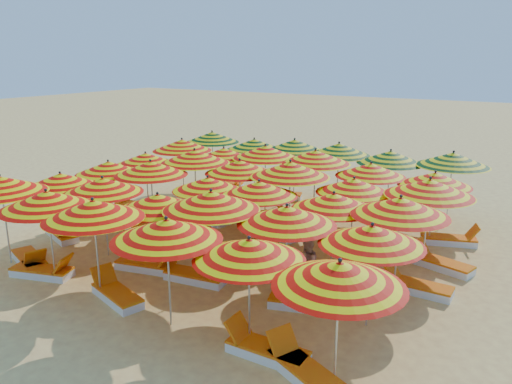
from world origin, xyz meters
TOP-DOWN VIEW (x-y plane):
  - ground at (0.00, 0.00)m, footprint 120.00×120.00m
  - umbrella_0 at (-5.12, -4.98)m, footprint 3.03×3.03m
  - umbrella_1 at (-2.97, -5.09)m, footprint 2.51×2.51m
  - umbrella_2 at (-1.22, -5.10)m, footprint 3.10×3.10m
  - umbrella_3 at (1.21, -5.24)m, footprint 3.21×3.21m
  - umbrella_4 at (3.18, -5.04)m, footprint 2.48×2.48m
  - umbrella_5 at (5.22, -5.35)m, footprint 3.07×3.07m
  - umbrella_6 at (-5.03, -3.06)m, footprint 3.01×3.01m
  - umbrella_7 at (-3.11, -3.09)m, footprint 2.74×2.74m
  - umbrella_8 at (-0.82, -3.26)m, footprint 2.46×2.46m
  - umbrella_9 at (0.86, -3.12)m, footprint 3.21×3.21m
  - umbrella_10 at (2.91, -2.91)m, footprint 2.41×2.41m
  - umbrella_11 at (5.01, -3.00)m, footprint 3.02×3.02m
  - umbrella_12 at (-5.04, -1.08)m, footprint 2.84×2.84m
  - umbrella_13 at (-3.23, -0.90)m, footprint 2.77×2.77m
  - umbrella_14 at (-0.90, -0.91)m, footprint 2.58×2.58m
  - umbrella_15 at (0.90, -0.83)m, footprint 2.38×2.38m
  - umbrella_16 at (3.26, -0.88)m, footprint 2.55×2.55m
  - umbrella_17 at (5.06, -0.98)m, footprint 2.88×2.88m
  - umbrella_18 at (-5.17, 0.91)m, footprint 2.64×2.64m
  - umbrella_19 at (-2.94, 1.08)m, footprint 2.77×2.77m
  - umbrella_20 at (-0.95, 1.00)m, footprint 2.86×2.86m
  - umbrella_21 at (1.02, 0.92)m, footprint 3.29×3.29m
  - umbrella_22 at (3.14, 0.97)m, footprint 2.93×2.93m
  - umbrella_23 at (5.30, 1.11)m, footprint 2.54×2.54m
  - umbrella_24 at (-5.10, 3.01)m, footprint 3.04×3.04m
  - umbrella_25 at (-3.14, 3.21)m, footprint 2.41×2.41m
  - umbrella_26 at (-1.22, 3.21)m, footprint 3.26×3.26m
  - umbrella_27 at (0.84, 3.24)m, footprint 2.73×2.73m
  - umbrella_28 at (2.97, 3.02)m, footprint 2.74×2.74m
  - umbrella_29 at (5.05, 3.02)m, footprint 2.73×2.73m
  - umbrella_30 at (-5.24, 5.32)m, footprint 2.80×2.80m
  - umbrella_31 at (-2.89, 5.14)m, footprint 2.72×2.72m
  - umbrella_32 at (-1.00, 5.22)m, footprint 3.06×3.06m
  - umbrella_33 at (0.93, 5.25)m, footprint 3.14×3.14m
  - umbrella_34 at (3.03, 5.04)m, footprint 2.54×2.54m
  - umbrella_35 at (5.15, 5.35)m, footprint 3.18×3.18m
  - lounger_0 at (-4.52, -4.77)m, footprint 1.83×1.14m
  - lounger_1 at (-3.47, -5.09)m, footprint 1.83×1.05m
  - lounger_2 at (-0.72, -5.04)m, footprint 1.83×1.07m
  - lounger_3 at (3.68, -5.23)m, footprint 1.73×0.58m
  - lounger_4 at (4.62, -5.44)m, footprint 1.82×1.25m
  - lounger_5 at (-5.54, -2.85)m, footprint 1.83×1.13m
  - lounger_6 at (-1.33, -3.29)m, footprint 1.82×0.94m
  - lounger_7 at (0.35, -3.16)m, footprint 1.79×0.80m
  - lounger_8 at (3.50, -2.97)m, footprint 1.83×1.06m
  - lounger_9 at (-5.54, -0.85)m, footprint 1.80×0.81m
  - lounger_10 at (-3.83, -1.00)m, footprint 1.82×1.01m
  - lounger_11 at (5.56, -0.73)m, footprint 1.74×0.61m
  - lounger_12 at (-5.77, 0.78)m, footprint 1.77×0.69m
  - lounger_13 at (-2.44, 1.04)m, footprint 1.80×0.83m
  - lounger_14 at (0.42, 1.02)m, footprint 1.82×1.18m
  - lounger_15 at (5.80, 1.12)m, footprint 1.82×1.03m
  - lounger_16 at (-4.50, 3.14)m, footprint 1.82×1.17m
  - lounger_17 at (-3.64, 3.15)m, footprint 1.80×0.84m
  - lounger_18 at (0.24, 3.09)m, footprint 1.82×1.19m
  - lounger_19 at (5.65, 3.27)m, footprint 1.83×1.10m
  - lounger_20 at (-4.64, 5.48)m, footprint 1.83×1.07m
  - lounger_21 at (-1.59, 5.15)m, footprint 1.83×1.10m
  - lounger_22 at (1.43, 5.35)m, footprint 1.83×1.08m
  - lounger_23 at (3.63, 5.23)m, footprint 1.75×0.64m
  - beachgoer_a at (2.15, 1.48)m, footprint 0.58×0.65m
  - beachgoer_b at (3.12, -2.16)m, footprint 0.70×0.81m

SIDE VIEW (x-z plane):
  - ground at x=0.00m, z-range 0.00..0.00m
  - lounger_0 at x=-4.52m, z-range -0.19..0.50m
  - lounger_1 at x=-3.47m, z-range -0.19..0.50m
  - lounger_2 at x=-0.72m, z-range -0.19..0.50m
  - lounger_3 at x=3.68m, z-range -0.19..0.50m
  - lounger_4 at x=4.62m, z-range -0.19..0.50m
  - lounger_5 at x=-5.54m, z-range -0.19..0.50m
  - lounger_6 at x=-1.33m, z-range -0.19..0.50m
  - lounger_7 at x=0.35m, z-range -0.19..0.50m
  - lounger_8 at x=3.50m, z-range -0.19..0.50m
  - lounger_9 at x=-5.54m, z-range -0.19..0.50m
  - lounger_10 at x=-3.83m, z-range -0.19..0.50m
  - lounger_11 at x=5.56m, z-range -0.19..0.50m
  - lounger_12 at x=-5.77m, z-range -0.19..0.50m
  - lounger_13 at x=-2.44m, z-range -0.19..0.50m
  - lounger_14 at x=0.42m, z-range -0.19..0.50m
  - lounger_15 at x=5.80m, z-range -0.19..0.50m
  - lounger_16 at x=-4.50m, z-range -0.19..0.50m
  - lounger_17 at x=-3.64m, z-range -0.19..0.50m
  - lounger_18 at x=0.24m, z-range -0.19..0.50m
  - lounger_19 at x=5.65m, z-range -0.19..0.50m
  - lounger_20 at x=-4.64m, z-range -0.19..0.50m
  - lounger_21 at x=-1.59m, z-range -0.19..0.50m
  - lounger_22 at x=1.43m, z-range -0.19..0.50m
  - lounger_23 at x=3.63m, z-range -0.19..0.50m
  - beachgoer_b at x=3.12m, z-range 0.00..1.44m
  - beachgoer_a at x=2.15m, z-range 0.00..1.50m
  - umbrella_14 at x=-0.90m, z-range 0.89..3.23m
  - umbrella_8 at x=-0.82m, z-range 0.90..3.27m
  - umbrella_18 at x=-5.17m, z-range 0.91..3.29m
  - umbrella_6 at x=-5.03m, z-range 0.91..3.31m
  - umbrella_25 at x=-3.14m, z-range 0.92..3.33m
  - umbrella_16 at x=3.26m, z-range 0.92..3.33m
  - umbrella_22 at x=3.14m, z-range 0.92..3.34m
  - umbrella_12 at x=-5.04m, z-range 0.92..3.35m
  - umbrella_15 at x=0.90m, z-range 0.92..3.35m
  - umbrella_29 at x=5.05m, z-range 0.92..3.36m
  - umbrella_4 at x=3.18m, z-range 0.93..3.37m
  - umbrella_11 at x=5.01m, z-range 0.93..3.39m
  - umbrella_7 at x=-3.11m, z-range 0.95..3.45m
  - umbrella_28 at x=2.97m, z-range 0.95..3.45m
  - umbrella_31 at x=-2.89m, z-range 0.96..3.49m
  - umbrella_5 at x=5.22m, z-range 0.96..3.49m
  - umbrella_10 at x=2.91m, z-range 0.96..3.50m
  - umbrella_20 at x=-0.95m, z-range 0.97..3.50m
  - umbrella_3 at x=1.21m, z-range 0.98..3.56m
  - umbrella_1 at x=-2.97m, z-range 0.98..3.57m
  - umbrella_17 at x=5.06m, z-range 0.99..3.58m
  - umbrella_13 at x=-3.23m, z-range 0.99..3.59m
  - umbrella_34 at x=3.03m, z-range 0.99..3.59m
  - umbrella_2 at x=-1.22m, z-range 0.99..3.60m
  - umbrella_24 at x=-5.10m, z-range 1.00..3.62m
  - umbrella_30 at x=-5.24m, z-range 1.00..3.64m
  - umbrella_23 at x=5.30m, z-range 1.01..3.66m
  - umbrella_32 at x=-1.00m, z-range 1.01..3.67m
  - umbrella_9 at x=0.86m, z-range 1.01..3.67m
  - umbrella_33 at x=0.93m, z-range 1.01..3.68m
  - umbrella_26 at x=-1.22m, z-range 1.02..3.71m
  - umbrella_0 at x=-5.12m, z-range 1.02..3.72m
  - umbrella_19 at x=-2.94m, z-range 1.03..3.72m
  - umbrella_35 at x=5.15m, z-range 1.03..3.73m
  - umbrella_27 at x=0.84m, z-range 1.03..3.74m
  - umbrella_21 at x=1.02m, z-range 1.03..3.75m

